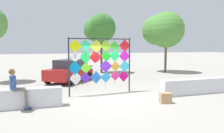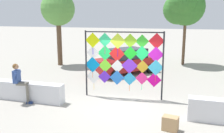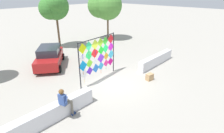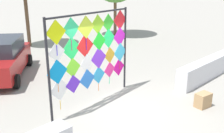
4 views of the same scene
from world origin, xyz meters
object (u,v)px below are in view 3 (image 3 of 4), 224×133
object	(u,v)px
cardboard_box_large	(150,77)
tree_broadleaf	(104,6)
parked_car	(50,56)
kite_display_rack	(98,55)
tree_far_right	(54,6)
seated_vendor	(65,101)

from	to	relation	value
cardboard_box_large	tree_broadleaf	bearing A→B (deg)	60.14
parked_car	cardboard_box_large	size ratio (longest dim) A/B	8.78
parked_car	tree_broadleaf	bearing A→B (deg)	17.31
kite_display_rack	tree_far_right	bearing A→B (deg)	75.51
cardboard_box_large	parked_car	bearing A→B (deg)	114.33
parked_car	tree_broadleaf	world-z (taller)	tree_broadleaf
cardboard_box_large	tree_far_right	size ratio (longest dim) A/B	0.09
kite_display_rack	cardboard_box_large	size ratio (longest dim) A/B	7.15
tree_broadleaf	cardboard_box_large	bearing A→B (deg)	-119.86
tree_far_right	kite_display_rack	bearing A→B (deg)	-104.49
kite_display_rack	parked_car	size ratio (longest dim) A/B	0.81
seated_vendor	tree_far_right	size ratio (longest dim) A/B	0.30
kite_display_rack	seated_vendor	size ratio (longest dim) A/B	2.07
cardboard_box_large	seated_vendor	bearing A→B (deg)	172.78
seated_vendor	tree_broadleaf	bearing A→B (deg)	38.01
kite_display_rack	parked_car	xyz separation A→B (m)	(-1.02, 4.51, -0.96)
cardboard_box_large	tree_broadleaf	world-z (taller)	tree_broadleaf
parked_car	tree_far_right	distance (m)	6.03
kite_display_rack	cardboard_box_large	distance (m)	3.76
parked_car	tree_broadleaf	xyz separation A→B (m)	(8.93, 2.78, 3.15)
seated_vendor	parked_car	bearing A→B (deg)	66.34
tree_far_right	seated_vendor	bearing A→B (deg)	-120.29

